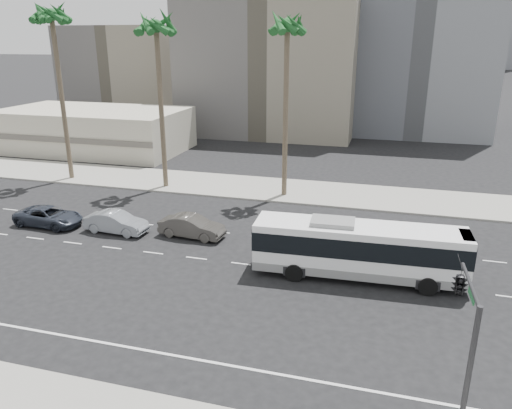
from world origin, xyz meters
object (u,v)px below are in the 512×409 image
(city_bus, at_px, (359,249))
(palm_near, at_px, (287,29))
(car_b, at_px, (116,222))
(car_c, at_px, (49,216))
(palm_mid, at_px, (156,30))
(traffic_signal, at_px, (461,290))
(palm_far, at_px, (52,18))
(car_a, at_px, (192,227))

(city_bus, distance_m, palm_near, 19.75)
(car_b, bearing_deg, palm_near, -36.72)
(car_c, relative_size, palm_mid, 0.33)
(car_b, distance_m, palm_mid, 17.17)
(car_b, xyz_separation_m, traffic_signal, (21.05, -11.98, 4.07))
(car_b, height_order, palm_far, palm_far)
(traffic_signal, distance_m, palm_mid, 33.46)
(car_a, distance_m, car_c, 11.03)
(city_bus, distance_m, car_b, 17.23)
(palm_far, bearing_deg, city_bus, -25.33)
(palm_mid, relative_size, palm_far, 0.94)
(traffic_signal, bearing_deg, palm_mid, 132.18)
(car_c, xyz_separation_m, palm_far, (-6.14, 11.32, 14.08))
(car_a, distance_m, palm_near, 17.43)
(palm_mid, bearing_deg, car_b, -82.44)
(car_a, relative_size, palm_far, 0.28)
(car_b, relative_size, palm_near, 0.30)
(car_b, relative_size, traffic_signal, 0.79)
(palm_near, bearing_deg, car_a, -111.09)
(palm_far, bearing_deg, palm_near, 0.76)
(city_bus, xyz_separation_m, car_a, (-11.53, 3.05, -1.03))
(palm_near, height_order, palm_far, palm_far)
(car_a, bearing_deg, city_bus, -100.37)
(car_a, distance_m, car_b, 5.54)
(car_c, relative_size, traffic_signal, 0.88)
(city_bus, relative_size, palm_mid, 0.78)
(city_bus, distance_m, palm_mid, 25.83)
(car_c, bearing_deg, city_bus, -93.46)
(car_a, xyz_separation_m, car_c, (-11.00, -0.80, -0.06))
(car_c, bearing_deg, traffic_signal, -111.82)
(traffic_signal, relative_size, palm_far, 0.36)
(car_b, height_order, traffic_signal, traffic_signal)
(traffic_signal, relative_size, palm_near, 0.38)
(car_a, xyz_separation_m, car_b, (-5.50, -0.67, -0.01))
(car_b, height_order, palm_near, palm_near)
(traffic_signal, bearing_deg, city_bus, 110.56)
(car_b, xyz_separation_m, palm_far, (-11.64, 11.19, 14.03))
(traffic_signal, distance_m, palm_near, 27.57)
(car_c, distance_m, palm_mid, 17.69)
(palm_mid, bearing_deg, traffic_signal, -45.69)
(car_b, distance_m, palm_far, 21.39)
(traffic_signal, relative_size, palm_mid, 0.38)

